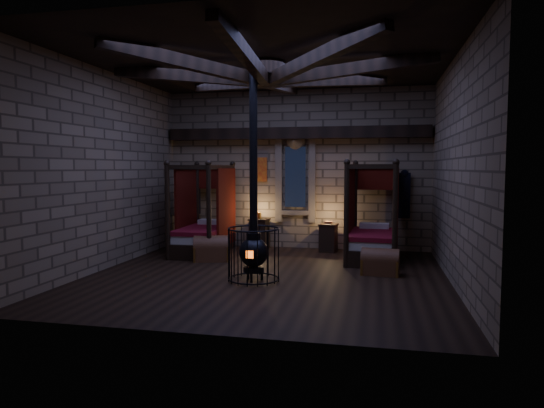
% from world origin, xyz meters
% --- Properties ---
extents(room, '(7.02, 7.02, 4.29)m').
position_xyz_m(room, '(-0.00, 0.09, 3.74)').
color(room, black).
rests_on(room, ground).
extents(bed_left, '(1.16, 2.14, 2.21)m').
position_xyz_m(bed_left, '(-2.13, 2.23, 0.55)').
color(bed_left, black).
rests_on(bed_left, ground).
extents(bed_right, '(1.22, 2.18, 2.22)m').
position_xyz_m(bed_right, '(2.05, 2.21, 0.55)').
color(bed_right, black).
rests_on(bed_right, ground).
extents(trunk_left, '(0.92, 0.72, 0.60)m').
position_xyz_m(trunk_left, '(-1.59, 1.26, 0.27)').
color(trunk_left, brown).
rests_on(trunk_left, ground).
extents(trunk_right, '(0.78, 0.54, 0.54)m').
position_xyz_m(trunk_right, '(2.21, 0.59, 0.24)').
color(trunk_right, brown).
rests_on(trunk_right, ground).
extents(nightstand_left, '(0.53, 0.51, 0.97)m').
position_xyz_m(nightstand_left, '(-0.91, 3.14, 0.41)').
color(nightstand_left, black).
rests_on(nightstand_left, ground).
extents(nightstand_right, '(0.50, 0.49, 0.78)m').
position_xyz_m(nightstand_right, '(0.93, 3.00, 0.37)').
color(nightstand_right, black).
rests_on(nightstand_right, ground).
extents(stove, '(0.99, 0.99, 4.05)m').
position_xyz_m(stove, '(-0.15, -0.46, 0.62)').
color(stove, black).
rests_on(stove, ground).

